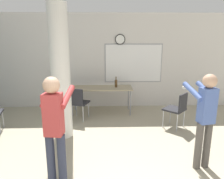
{
  "coord_description": "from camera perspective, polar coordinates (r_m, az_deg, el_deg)",
  "views": [
    {
      "loc": [
        -0.05,
        -1.54,
        2.17
      ],
      "look_at": [
        0.07,
        2.61,
        1.13
      ],
      "focal_mm": 35.0,
      "sensor_mm": 36.0,
      "label": 1
    }
  ],
  "objects": [
    {
      "name": "chair_mid_room",
      "position": [
        5.39,
        16.67,
        -4.54
      ],
      "size": [
        0.62,
        0.62,
        0.87
      ],
      "color": "#232328",
      "rests_on": "ground_plane"
    },
    {
      "name": "person_playing_front",
      "position": [
        3.15,
        -14.74,
        -8.85
      ],
      "size": [
        0.42,
        0.66,
        1.65
      ],
      "color": "#2D3347",
      "rests_on": "ground_plane"
    },
    {
      "name": "wall_back",
      "position": [
        6.64,
        -1.04,
        7.36
      ],
      "size": [
        8.0,
        0.15,
        2.8
      ],
      "color": "silver",
      "rests_on": "ground_plane"
    },
    {
      "name": "bottle_on_table",
      "position": [
        6.14,
        1.05,
        1.66
      ],
      "size": [
        0.07,
        0.07,
        0.3
      ],
      "color": "#4C3319",
      "rests_on": "folding_table"
    },
    {
      "name": "person_playing_side",
      "position": [
        3.82,
        23.13,
        -5.95
      ],
      "size": [
        0.44,
        0.62,
        1.6
      ],
      "color": "#514C47",
      "rests_on": "ground_plane"
    },
    {
      "name": "support_pillar",
      "position": [
        4.67,
        -13.3,
        4.15
      ],
      "size": [
        0.4,
        0.4,
        2.8
      ],
      "color": "silver",
      "rests_on": "ground_plane"
    },
    {
      "name": "chair_table_left",
      "position": [
        5.72,
        -8.85,
        -3.03
      ],
      "size": [
        0.56,
        0.56,
        0.87
      ],
      "color": "#232328",
      "rests_on": "ground_plane"
    },
    {
      "name": "folding_table",
      "position": [
        6.15,
        -2.77,
        0.08
      ],
      "size": [
        1.71,
        0.65,
        0.74
      ],
      "color": "tan",
      "rests_on": "ground_plane"
    }
  ]
}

